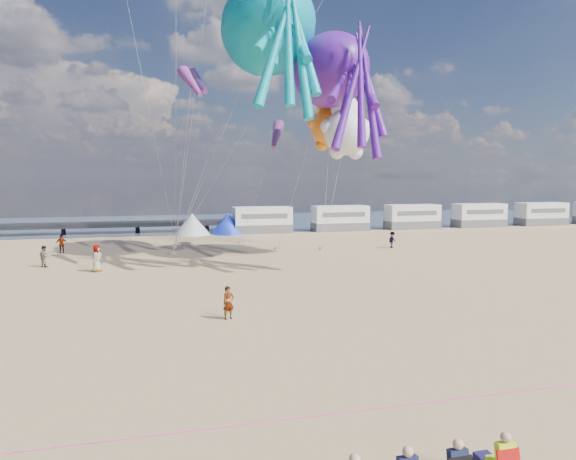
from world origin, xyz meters
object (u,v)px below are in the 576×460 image
at_px(beachgoer_2, 392,240).
at_px(kite_teddy_orange, 330,127).
at_px(sandbag_d, 241,242).
at_px(beachgoer_3, 61,244).
at_px(kite_octopus_purple, 331,71).
at_px(kite_panda, 347,132).
at_px(windsock_mid, 276,135).
at_px(tent_blue, 228,223).
at_px(cooler_navy, 483,460).
at_px(motorhome_4, 541,214).
at_px(standing_person, 228,303).
at_px(motorhome_2, 412,217).
at_px(tent_white, 192,224).
at_px(windsock_right, 191,83).
at_px(motorhome_3, 479,215).
at_px(sandbag_b, 278,248).
at_px(sandbag_a, 173,252).
at_px(sandbag_c, 323,248).
at_px(beachgoer_1, 44,256).
at_px(sandbag_e, 176,245).
at_px(beachgoer_0, 97,258).
at_px(motorhome_0, 262,220).
at_px(kite_octopus_teal, 267,28).
at_px(motorhome_1, 340,218).
at_px(windsock_left, 197,82).

height_order(beachgoer_2, kite_teddy_orange, kite_teddy_orange).
distance_m(beachgoer_2, sandbag_d, 14.45).
relative_size(beachgoer_3, kite_octopus_purple, 0.13).
distance_m(kite_panda, windsock_mid, 6.50).
bearing_deg(tent_blue, beachgoer_2, -49.71).
bearing_deg(beachgoer_2, kite_teddy_orange, 157.78).
bearing_deg(tent_blue, kite_teddy_orange, -68.07).
xyz_separation_m(cooler_navy, beachgoer_2, (13.72, 32.99, 0.59)).
height_order(motorhome_4, standing_person, motorhome_4).
distance_m(motorhome_2, tent_white, 27.00).
distance_m(tent_white, windsock_right, 24.11).
xyz_separation_m(motorhome_3, beachgoer_2, (-19.57, -15.25, -0.76)).
distance_m(motorhome_4, tent_blue, 42.00).
relative_size(tent_white, sandbag_b, 8.00).
xyz_separation_m(standing_person, beachgoer_2, (17.64, 19.63, -0.02)).
distance_m(sandbag_a, sandbag_c, 13.00).
distance_m(beachgoer_1, beachgoer_3, 6.85).
relative_size(sandbag_a, kite_panda, 0.08).
distance_m(windsock_mid, windsock_right, 10.62).
xyz_separation_m(tent_blue, kite_panda, (7.08, -18.66, 8.82)).
height_order(tent_blue, sandbag_e, tent_blue).
distance_m(tent_white, beachgoer_2, 22.79).
xyz_separation_m(motorhome_3, standing_person, (-37.21, -34.88, -0.73)).
bearing_deg(sandbag_e, sandbag_c, -22.72).
height_order(beachgoer_3, windsock_right, windsock_right).
bearing_deg(tent_blue, sandbag_c, -66.29).
distance_m(tent_blue, cooler_navy, 48.26).
bearing_deg(beachgoer_1, motorhome_3, -116.15).
relative_size(cooler_navy, beachgoer_0, 0.20).
bearing_deg(motorhome_3, tent_blue, 180.00).
xyz_separation_m(motorhome_0, motorhome_3, (28.50, 0.00, 0.00)).
relative_size(motorhome_3, sandbag_c, 13.20).
height_order(sandbag_a, kite_panda, kite_panda).
distance_m(kite_octopus_teal, kite_panda, 10.18).
relative_size(sandbag_c, windsock_right, 0.11).
height_order(tent_blue, windsock_mid, windsock_mid).
bearing_deg(standing_person, tent_white, 69.39).
height_order(sandbag_a, kite_octopus_purple, kite_octopus_purple).
height_order(motorhome_1, sandbag_c, motorhome_1).
relative_size(kite_octopus_teal, windsock_mid, 2.51).
xyz_separation_m(standing_person, beachgoer_3, (-10.98, 23.62, 0.04)).
bearing_deg(motorhome_1, beachgoer_3, -158.90).
xyz_separation_m(motorhome_4, sandbag_b, (-39.35, -13.43, -1.39)).
relative_size(motorhome_1, sandbag_e, 13.20).
distance_m(beachgoer_3, windsock_mid, 20.47).
distance_m(sandbag_b, kite_octopus_teal, 18.41).
distance_m(kite_octopus_purple, windsock_left, 10.64).
height_order(cooler_navy, beachgoer_3, beachgoer_3).
height_order(beachgoer_1, kite_panda, kite_panda).
distance_m(tent_white, sandbag_e, 9.72).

